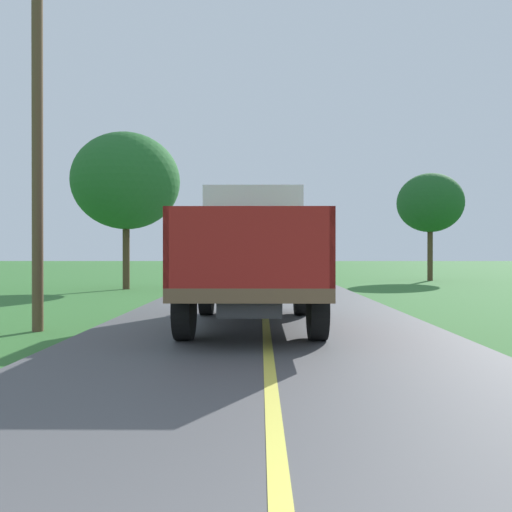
# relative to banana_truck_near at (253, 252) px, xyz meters

# --- Properties ---
(banana_truck_near) EXTENTS (2.38, 5.82, 2.80)m
(banana_truck_near) POSITION_rel_banana_truck_near_xyz_m (0.00, 0.00, 0.00)
(banana_truck_near) COLOR #2D2D30
(banana_truck_near) RESTS_ON road_surface
(utility_pole_roadside) EXTENTS (2.01, 0.20, 7.85)m
(utility_pole_roadside) POSITION_rel_banana_truck_near_xyz_m (-3.99, -1.09, 2.74)
(utility_pole_roadside) COLOR brown
(utility_pole_roadside) RESTS_ON ground
(roadside_tree_near_left) EXTENTS (4.34, 4.34, 6.35)m
(roadside_tree_near_left) POSITION_rel_banana_truck_near_xyz_m (-5.30, 10.33, 2.90)
(roadside_tree_near_left) COLOR #4C3823
(roadside_tree_near_left) RESTS_ON ground
(roadside_tree_mid_right) EXTENTS (3.48, 3.48, 5.73)m
(roadside_tree_mid_right) POSITION_rel_banana_truck_near_xyz_m (9.21, 17.05, 2.66)
(roadside_tree_mid_right) COLOR #4C3823
(roadside_tree_mid_right) RESTS_ON ground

